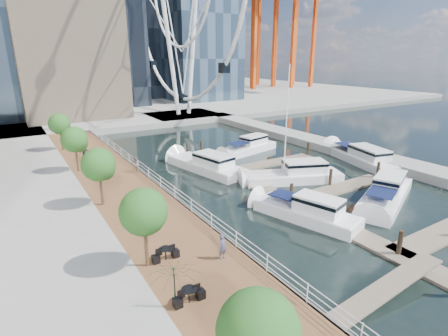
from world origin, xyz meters
TOP-DOWN VIEW (x-y plane):
  - ground at (0.00, 0.00)m, footprint 520.00×520.00m
  - boardwalk at (-9.00, 15.00)m, footprint 6.00×60.00m
  - seawall at (-6.00, 15.00)m, footprint 0.25×60.00m
  - land_far at (0.00, 102.00)m, footprint 200.00×114.00m
  - breakwater at (20.00, 20.00)m, footprint 4.00×60.00m
  - pier at (14.00, 52.00)m, footprint 14.00×12.00m
  - railing at (-6.10, 15.00)m, footprint 0.10×60.00m
  - floating_docks at (7.97, 9.98)m, footprint 16.00×34.00m
  - port_cranes at (67.67, 95.67)m, footprint 40.00×52.00m
  - street_trees at (-11.40, 14.00)m, footprint 2.60×42.60m
  - cafe_tables at (-10.40, -2.00)m, footprint 2.50×13.70m
  - yacht_foreground at (10.42, 3.95)m, footprint 11.03×6.94m
  - pedestrian_near at (-7.46, 2.37)m, footprint 0.61×0.45m
  - pedestrian_mid at (-6.50, 20.56)m, footprint 0.88×0.95m
  - pedestrian_far at (-9.98, 27.83)m, footprint 1.06×0.69m
  - moored_yachts at (7.82, 12.42)m, footprint 23.13×34.31m

SIDE VIEW (x-z plane):
  - ground at x=0.00m, z-range 0.00..0.00m
  - yacht_foreground at x=10.42m, z-range -1.07..1.07m
  - moored_yachts at x=7.82m, z-range -5.75..5.75m
  - floating_docks at x=7.97m, z-range -0.81..1.79m
  - boardwalk at x=-9.00m, z-range 0.00..1.00m
  - seawall at x=-6.00m, z-range 0.00..1.00m
  - land_far at x=0.00m, z-range 0.00..1.00m
  - breakwater at x=20.00m, z-range 0.00..1.00m
  - pier at x=14.00m, z-range 0.00..1.00m
  - cafe_tables at x=-10.40m, z-range 1.00..1.74m
  - railing at x=-6.10m, z-range 1.00..2.05m
  - pedestrian_near at x=-7.46m, z-range 1.00..2.55m
  - pedestrian_mid at x=-6.50m, z-range 1.00..2.57m
  - pedestrian_far at x=-9.98m, z-range 1.00..2.67m
  - street_trees at x=-11.40m, z-range 1.99..6.59m
  - port_cranes at x=67.67m, z-range 1.00..39.00m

